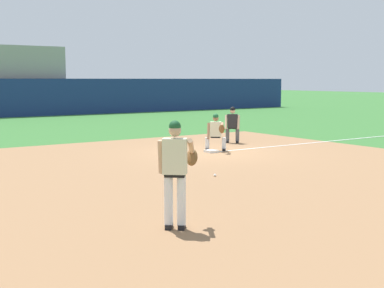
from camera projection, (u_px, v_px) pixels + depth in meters
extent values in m
plane|color=#336B2D|center=(211.00, 153.00, 18.65)|extent=(160.00, 160.00, 0.00)
cube|color=#936B47|center=(199.00, 178.00, 13.87)|extent=(18.00, 18.00, 0.01)
cube|color=white|center=(347.00, 139.00, 22.64)|extent=(14.32, 0.10, 0.00)
cube|color=white|center=(211.00, 151.00, 18.64)|extent=(0.38, 0.38, 0.09)
sphere|color=white|center=(215.00, 175.00, 14.02)|extent=(0.07, 0.07, 0.07)
cube|color=black|center=(169.00, 226.00, 9.13)|extent=(0.25, 0.27, 0.09)
cylinder|color=white|center=(169.00, 200.00, 9.04)|extent=(0.15, 0.15, 0.84)
cube|color=black|center=(182.00, 226.00, 9.11)|extent=(0.25, 0.27, 0.09)
cylinder|color=white|center=(181.00, 201.00, 9.02)|extent=(0.15, 0.15, 0.84)
cube|color=black|center=(175.00, 175.00, 8.98)|extent=(0.39, 0.37, 0.06)
cube|color=beige|center=(175.00, 156.00, 8.94)|extent=(0.46, 0.44, 0.60)
sphere|color=tan|center=(175.00, 130.00, 8.91)|extent=(0.21, 0.21, 0.21)
sphere|color=#194C28|center=(175.00, 126.00, 8.90)|extent=(0.20, 0.20, 0.20)
cube|color=#194C28|center=(176.00, 127.00, 8.99)|extent=(0.20, 0.19, 0.02)
cylinder|color=tan|center=(161.00, 157.00, 9.04)|extent=(0.19, 0.20, 0.59)
cylinder|color=tan|center=(191.00, 149.00, 9.20)|extent=(0.41, 0.46, 0.41)
ellipsoid|color=brown|center=(192.00, 157.00, 9.30)|extent=(0.34, 0.36, 0.34)
cube|color=black|center=(224.00, 150.00, 19.03)|extent=(0.25, 0.27, 0.09)
cylinder|color=white|center=(224.00, 143.00, 19.04)|extent=(0.15, 0.15, 0.40)
cube|color=black|center=(207.00, 150.00, 19.09)|extent=(0.25, 0.27, 0.09)
cylinder|color=white|center=(207.00, 143.00, 19.10)|extent=(0.15, 0.15, 0.40)
cube|color=black|center=(216.00, 137.00, 19.04)|extent=(0.39, 0.37, 0.06)
cube|color=beige|center=(216.00, 129.00, 19.01)|extent=(0.46, 0.44, 0.52)
sphere|color=#9E7051|center=(216.00, 118.00, 18.94)|extent=(0.21, 0.21, 0.21)
sphere|color=#194C28|center=(216.00, 116.00, 18.93)|extent=(0.20, 0.20, 0.20)
cube|color=#194C28|center=(216.00, 117.00, 18.85)|extent=(0.20, 0.19, 0.02)
cylinder|color=#9E7051|center=(222.00, 126.00, 18.56)|extent=(0.45, 0.50, 0.24)
cylinder|color=#9E7051|center=(208.00, 131.00, 18.95)|extent=(0.22, 0.24, 0.58)
ellipsoid|color=brown|center=(222.00, 129.00, 18.35)|extent=(0.29, 0.30, 0.35)
cube|color=black|center=(237.00, 142.00, 21.41)|extent=(0.26, 0.27, 0.09)
cylinder|color=#515154|center=(237.00, 135.00, 21.42)|extent=(0.15, 0.15, 0.50)
cube|color=black|center=(227.00, 142.00, 21.47)|extent=(0.26, 0.27, 0.09)
cylinder|color=#515154|center=(227.00, 135.00, 21.48)|extent=(0.15, 0.15, 0.50)
cube|color=black|center=(232.00, 128.00, 21.41)|extent=(0.39, 0.38, 0.06)
cube|color=#232326|center=(233.00, 121.00, 21.38)|extent=(0.46, 0.45, 0.54)
sphere|color=#DBB28E|center=(233.00, 111.00, 21.31)|extent=(0.21, 0.21, 0.21)
sphere|color=black|center=(233.00, 109.00, 21.30)|extent=(0.20, 0.20, 0.20)
cube|color=black|center=(232.00, 110.00, 21.22)|extent=(0.20, 0.20, 0.02)
cylinder|color=#DBB28E|center=(239.00, 122.00, 21.20)|extent=(0.29, 0.30, 0.56)
cylinder|color=#DBB28E|center=(226.00, 122.00, 21.28)|extent=(0.29, 0.30, 0.56)
cube|color=navy|center=(22.00, 98.00, 36.56)|extent=(48.00, 0.50, 2.60)
cube|color=gray|center=(9.00, 81.00, 38.80)|extent=(7.04, 4.20, 4.90)
cube|color=gray|center=(14.00, 77.00, 37.72)|extent=(6.64, 0.85, 0.06)
cube|color=navy|center=(6.00, 74.00, 37.26)|extent=(0.47, 0.20, 0.44)
cube|color=navy|center=(14.00, 74.00, 37.57)|extent=(0.47, 0.20, 0.44)
cube|color=navy|center=(23.00, 74.00, 37.89)|extent=(0.47, 0.20, 0.44)
cube|color=navy|center=(30.00, 74.00, 38.21)|extent=(0.47, 0.20, 0.44)
cube|color=navy|center=(38.00, 74.00, 38.52)|extent=(0.47, 0.20, 0.44)
cube|color=navy|center=(46.00, 74.00, 38.84)|extent=(0.47, 0.20, 0.44)
cube|color=navy|center=(54.00, 74.00, 39.16)|extent=(0.47, 0.20, 0.44)
cube|color=gray|center=(10.00, 69.00, 38.36)|extent=(6.64, 0.85, 0.06)
cube|color=navy|center=(3.00, 66.00, 37.89)|extent=(0.47, 0.20, 0.44)
cube|color=navy|center=(11.00, 66.00, 38.21)|extent=(0.47, 0.20, 0.44)
cube|color=navy|center=(19.00, 66.00, 38.52)|extent=(0.47, 0.20, 0.44)
cube|color=navy|center=(27.00, 66.00, 38.84)|extent=(0.47, 0.20, 0.44)
cube|color=navy|center=(34.00, 66.00, 39.15)|extent=(0.47, 0.20, 0.44)
cube|color=navy|center=(42.00, 67.00, 39.47)|extent=(0.47, 0.20, 0.44)
cube|color=navy|center=(49.00, 67.00, 39.79)|extent=(0.47, 0.20, 0.44)
cube|color=gray|center=(7.00, 62.00, 38.99)|extent=(6.64, 0.85, 0.06)
cube|color=navy|center=(7.00, 59.00, 38.84)|extent=(0.47, 0.20, 0.44)
cube|color=navy|center=(15.00, 59.00, 39.15)|extent=(0.47, 0.20, 0.44)
cube|color=navy|center=(23.00, 59.00, 39.47)|extent=(0.47, 0.20, 0.44)
cube|color=navy|center=(30.00, 59.00, 39.79)|extent=(0.47, 0.20, 0.44)
cube|color=navy|center=(38.00, 59.00, 40.10)|extent=(0.47, 0.20, 0.44)
cube|color=navy|center=(45.00, 60.00, 40.42)|extent=(0.47, 0.20, 0.44)
cube|color=gray|center=(3.00, 55.00, 39.62)|extent=(6.64, 0.85, 0.06)
cube|color=navy|center=(4.00, 52.00, 39.47)|extent=(0.47, 0.20, 0.44)
cube|color=navy|center=(11.00, 52.00, 39.79)|extent=(0.47, 0.20, 0.44)
cube|color=navy|center=(19.00, 52.00, 40.10)|extent=(0.47, 0.20, 0.44)
cube|color=navy|center=(27.00, 52.00, 40.42)|extent=(0.47, 0.20, 0.44)
cube|color=navy|center=(34.00, 52.00, 40.74)|extent=(0.47, 0.20, 0.44)
cube|color=navy|center=(41.00, 53.00, 41.05)|extent=(0.47, 0.20, 0.44)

